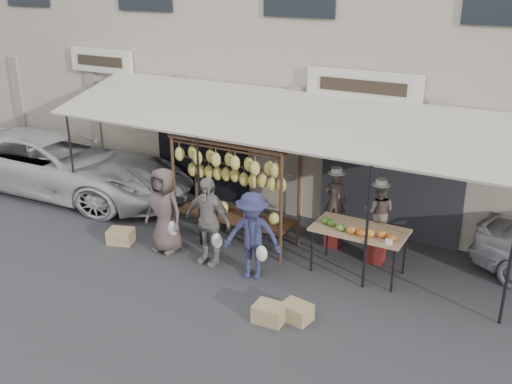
{
  "coord_description": "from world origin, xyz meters",
  "views": [
    {
      "loc": [
        5.2,
        -7.55,
        5.29
      ],
      "look_at": [
        0.17,
        1.4,
        1.3
      ],
      "focal_mm": 40.0,
      "sensor_mm": 36.0,
      "label": 1
    }
  ],
  "objects_px": {
    "vendor_right": "(379,212)",
    "crate_near_a": "(269,313)",
    "van": "(53,150)",
    "customer_mid": "(208,221)",
    "customer_right": "(252,236)",
    "crate_near_b": "(296,312)",
    "vendor_left": "(335,200)",
    "crate_far": "(121,236)",
    "produce_table": "(359,231)",
    "customer_left": "(164,210)",
    "banana_rack": "(233,170)"
  },
  "relations": [
    {
      "from": "crate_near_a",
      "to": "crate_far",
      "type": "relative_size",
      "value": 0.98
    },
    {
      "from": "crate_near_b",
      "to": "van",
      "type": "height_order",
      "value": "van"
    },
    {
      "from": "banana_rack",
      "to": "customer_mid",
      "type": "bearing_deg",
      "value": -86.13
    },
    {
      "from": "customer_right",
      "to": "crate_near_b",
      "type": "height_order",
      "value": "customer_right"
    },
    {
      "from": "customer_mid",
      "to": "customer_right",
      "type": "relative_size",
      "value": 1.06
    },
    {
      "from": "vendor_right",
      "to": "van",
      "type": "xyz_separation_m",
      "value": [
        -8.42,
        -0.24,
        0.04
      ]
    },
    {
      "from": "customer_right",
      "to": "crate_near_b",
      "type": "bearing_deg",
      "value": -49.56
    },
    {
      "from": "vendor_left",
      "to": "van",
      "type": "distance_m",
      "value": 7.46
    },
    {
      "from": "banana_rack",
      "to": "customer_right",
      "type": "height_order",
      "value": "banana_rack"
    },
    {
      "from": "vendor_right",
      "to": "customer_mid",
      "type": "height_order",
      "value": "customer_mid"
    },
    {
      "from": "customer_right",
      "to": "crate_far",
      "type": "xyz_separation_m",
      "value": [
        -3.08,
        -0.12,
        -0.68
      ]
    },
    {
      "from": "crate_near_a",
      "to": "crate_far",
      "type": "xyz_separation_m",
      "value": [
        -4.04,
        1.0,
        0.0
      ]
    },
    {
      "from": "vendor_left",
      "to": "crate_far",
      "type": "distance_m",
      "value": 4.48
    },
    {
      "from": "vendor_left",
      "to": "produce_table",
      "type": "bearing_deg",
      "value": 121.32
    },
    {
      "from": "customer_left",
      "to": "customer_mid",
      "type": "bearing_deg",
      "value": 1.55
    },
    {
      "from": "vendor_right",
      "to": "crate_near_a",
      "type": "height_order",
      "value": "vendor_right"
    },
    {
      "from": "produce_table",
      "to": "vendor_right",
      "type": "bearing_deg",
      "value": 76.83
    },
    {
      "from": "vendor_left",
      "to": "van",
      "type": "relative_size",
      "value": 0.24
    },
    {
      "from": "customer_right",
      "to": "vendor_right",
      "type": "bearing_deg",
      "value": 27.61
    },
    {
      "from": "vendor_left",
      "to": "crate_far",
      "type": "relative_size",
      "value": 2.41
    },
    {
      "from": "customer_left",
      "to": "crate_near_a",
      "type": "bearing_deg",
      "value": -19.04
    },
    {
      "from": "van",
      "to": "crate_near_b",
      "type": "bearing_deg",
      "value": -109.89
    },
    {
      "from": "produce_table",
      "to": "crate_near_a",
      "type": "bearing_deg",
      "value": -107.44
    },
    {
      "from": "vendor_left",
      "to": "customer_left",
      "type": "relative_size",
      "value": 0.7
    },
    {
      "from": "banana_rack",
      "to": "produce_table",
      "type": "distance_m",
      "value": 2.79
    },
    {
      "from": "customer_left",
      "to": "crate_near_a",
      "type": "xyz_separation_m",
      "value": [
        3.01,
        -1.21,
        -0.72
      ]
    },
    {
      "from": "customer_left",
      "to": "crate_near_a",
      "type": "height_order",
      "value": "customer_left"
    },
    {
      "from": "crate_near_a",
      "to": "van",
      "type": "height_order",
      "value": "van"
    },
    {
      "from": "banana_rack",
      "to": "crate_near_a",
      "type": "distance_m",
      "value": 3.33
    },
    {
      "from": "crate_near_b",
      "to": "customer_right",
      "type": "bearing_deg",
      "value": 146.34
    },
    {
      "from": "customer_mid",
      "to": "produce_table",
      "type": "bearing_deg",
      "value": 24.49
    },
    {
      "from": "customer_mid",
      "to": "customer_right",
      "type": "height_order",
      "value": "customer_mid"
    },
    {
      "from": "banana_rack",
      "to": "customer_mid",
      "type": "height_order",
      "value": "banana_rack"
    },
    {
      "from": "produce_table",
      "to": "vendor_right",
      "type": "relative_size",
      "value": 1.44
    },
    {
      "from": "van",
      "to": "produce_table",
      "type": "bearing_deg",
      "value": -96.41
    },
    {
      "from": "banana_rack",
      "to": "crate_near_b",
      "type": "relative_size",
      "value": 5.44
    },
    {
      "from": "produce_table",
      "to": "customer_left",
      "type": "height_order",
      "value": "customer_left"
    },
    {
      "from": "produce_table",
      "to": "crate_near_a",
      "type": "height_order",
      "value": "produce_table"
    },
    {
      "from": "banana_rack",
      "to": "crate_far",
      "type": "height_order",
      "value": "banana_rack"
    },
    {
      "from": "produce_table",
      "to": "crate_far",
      "type": "relative_size",
      "value": 3.37
    },
    {
      "from": "produce_table",
      "to": "customer_mid",
      "type": "distance_m",
      "value": 2.81
    },
    {
      "from": "produce_table",
      "to": "customer_mid",
      "type": "bearing_deg",
      "value": -159.61
    },
    {
      "from": "vendor_right",
      "to": "vendor_left",
      "type": "bearing_deg",
      "value": -23.37
    },
    {
      "from": "crate_near_a",
      "to": "van",
      "type": "distance_m",
      "value": 8.06
    },
    {
      "from": "crate_near_a",
      "to": "crate_far",
      "type": "distance_m",
      "value": 4.16
    },
    {
      "from": "customer_mid",
      "to": "crate_near_b",
      "type": "bearing_deg",
      "value": -17.92
    },
    {
      "from": "customer_right",
      "to": "van",
      "type": "height_order",
      "value": "van"
    },
    {
      "from": "crate_near_a",
      "to": "vendor_right",
      "type": "bearing_deg",
      "value": 73.54
    },
    {
      "from": "produce_table",
      "to": "customer_mid",
      "type": "height_order",
      "value": "customer_mid"
    },
    {
      "from": "customer_left",
      "to": "crate_near_b",
      "type": "xyz_separation_m",
      "value": [
        3.37,
        -0.96,
        -0.73
      ]
    }
  ]
}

